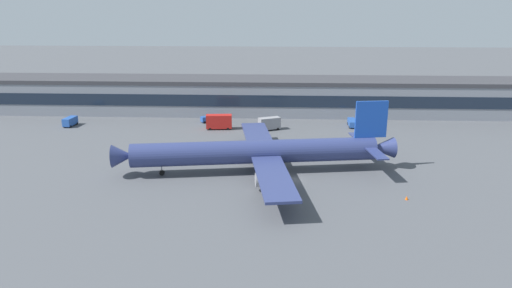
# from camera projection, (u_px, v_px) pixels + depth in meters

# --- Properties ---
(ground_plane) EXTENTS (600.00, 600.00, 0.00)m
(ground_plane) POSITION_uv_depth(u_px,v_px,m) (293.00, 180.00, 95.37)
(ground_plane) COLOR #4C4F54
(terminal_building) EXTENTS (201.33, 16.74, 11.25)m
(terminal_building) POSITION_uv_depth(u_px,v_px,m) (288.00, 96.00, 151.24)
(terminal_building) COLOR gray
(terminal_building) RESTS_ON ground_plane
(airliner) EXTENTS (59.36, 51.35, 14.80)m
(airliner) POSITION_uv_depth(u_px,v_px,m) (260.00, 152.00, 98.51)
(airliner) COLOR navy
(airliner) RESTS_ON ground_plane
(stair_truck) EXTENTS (6.45, 4.71, 3.55)m
(stair_truck) POSITION_uv_depth(u_px,v_px,m) (269.00, 123.00, 132.03)
(stair_truck) COLOR gray
(stair_truck) RESTS_ON ground_plane
(crew_van) EXTENTS (2.71, 5.39, 2.55)m
(crew_van) POSITION_uv_depth(u_px,v_px,m) (70.00, 121.00, 136.30)
(crew_van) COLOR #2651A5
(crew_van) RESTS_ON ground_plane
(catering_truck) EXTENTS (7.40, 3.23, 4.15)m
(catering_truck) POSITION_uv_depth(u_px,v_px,m) (219.00, 121.00, 132.76)
(catering_truck) COLOR red
(catering_truck) RESTS_ON ground_plane
(follow_me_car) EXTENTS (4.75, 3.91, 1.85)m
(follow_me_car) POSITION_uv_depth(u_px,v_px,m) (209.00, 119.00, 140.80)
(follow_me_car) COLOR #2651A5
(follow_me_car) RESTS_ON ground_plane
(belt_loader) EXTENTS (2.26, 6.46, 1.95)m
(belt_loader) POSITION_uv_depth(u_px,v_px,m) (352.00, 122.00, 136.19)
(belt_loader) COLOR #2651A5
(belt_loader) RESTS_ON ground_plane
(traffic_cone_0) EXTENTS (0.57, 0.57, 0.71)m
(traffic_cone_0) POSITION_uv_depth(u_px,v_px,m) (407.00, 198.00, 85.61)
(traffic_cone_0) COLOR #F2590C
(traffic_cone_0) RESTS_ON ground_plane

